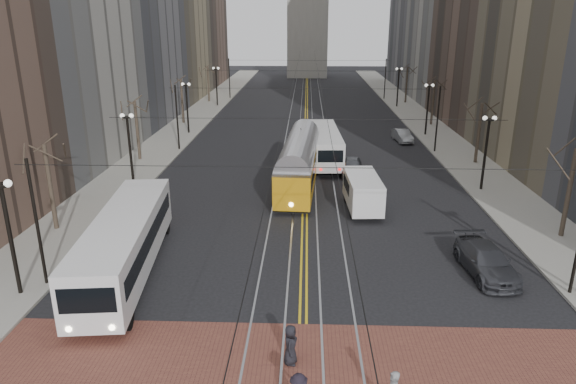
# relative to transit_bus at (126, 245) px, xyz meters

# --- Properties ---
(ground) EXTENTS (260.00, 260.00, 0.00)m
(ground) POSITION_rel_transit_bus_xyz_m (9.22, -3.42, -1.60)
(ground) COLOR black
(ground) RESTS_ON ground
(sidewalk_left) EXTENTS (5.00, 140.00, 0.15)m
(sidewalk_left) POSITION_rel_transit_bus_xyz_m (-5.78, 41.58, -1.53)
(sidewalk_left) COLOR gray
(sidewalk_left) RESTS_ON ground
(sidewalk_right) EXTENTS (5.00, 140.00, 0.15)m
(sidewalk_right) POSITION_rel_transit_bus_xyz_m (24.22, 41.58, -1.53)
(sidewalk_right) COLOR gray
(sidewalk_right) RESTS_ON ground
(crosswalk_band) EXTENTS (25.00, 6.00, 0.01)m
(crosswalk_band) POSITION_rel_transit_bus_xyz_m (9.22, -7.42, -1.60)
(crosswalk_band) COLOR brown
(crosswalk_band) RESTS_ON ground
(streetcar_rails) EXTENTS (4.80, 130.00, 0.02)m
(streetcar_rails) POSITION_rel_transit_bus_xyz_m (9.22, 41.58, -1.60)
(streetcar_rails) COLOR gray
(streetcar_rails) RESTS_ON ground
(centre_lines) EXTENTS (0.42, 130.00, 0.01)m
(centre_lines) POSITION_rel_transit_bus_xyz_m (9.22, 41.58, -1.60)
(centre_lines) COLOR gold
(centre_lines) RESTS_ON ground
(lamp_posts) EXTENTS (27.60, 57.20, 5.60)m
(lamp_posts) POSITION_rel_transit_bus_xyz_m (9.22, 25.33, 1.20)
(lamp_posts) COLOR black
(lamp_posts) RESTS_ON ground
(street_trees) EXTENTS (31.68, 53.28, 5.60)m
(street_trees) POSITION_rel_transit_bus_xyz_m (9.22, 31.83, 1.20)
(street_trees) COLOR #382D23
(street_trees) RESTS_ON ground
(trolley_wires) EXTENTS (25.96, 120.00, 6.60)m
(trolley_wires) POSITION_rel_transit_bus_xyz_m (9.22, 31.41, 2.17)
(trolley_wires) COLOR black
(trolley_wires) RESTS_ON ground
(transit_bus) EXTENTS (3.98, 13.03, 3.21)m
(transit_bus) POSITION_rel_transit_bus_xyz_m (0.00, 0.00, 0.00)
(transit_bus) COLOR white
(transit_bus) RESTS_ON ground
(streetcar) EXTENTS (3.40, 13.92, 3.25)m
(streetcar) POSITION_rel_transit_bus_xyz_m (8.72, 15.29, 0.02)
(streetcar) COLOR orange
(streetcar) RESTS_ON ground
(rear_bus) EXTENTS (2.96, 11.37, 2.94)m
(rear_bus) POSITION_rel_transit_bus_xyz_m (11.02, 22.85, -0.13)
(rear_bus) COLOR silver
(rear_bus) RESTS_ON ground
(cargo_van) EXTENTS (2.40, 5.62, 2.44)m
(cargo_van) POSITION_rel_transit_bus_xyz_m (13.22, 9.98, -0.38)
(cargo_van) COLOR white
(cargo_van) RESTS_ON ground
(sedan_grey) EXTENTS (2.11, 4.43, 1.46)m
(sedan_grey) POSITION_rel_transit_bus_xyz_m (13.22, 18.58, -0.87)
(sedan_grey) COLOR #44474C
(sedan_grey) RESTS_ON ground
(sedan_silver) EXTENTS (1.93, 4.16, 1.32)m
(sedan_silver) POSITION_rel_transit_bus_xyz_m (19.72, 31.39, -0.94)
(sedan_silver) COLOR #929599
(sedan_silver) RESTS_ON ground
(sedan_parked) EXTENTS (2.54, 5.31, 1.49)m
(sedan_parked) POSITION_rel_transit_bus_xyz_m (18.72, 0.66, -0.86)
(sedan_parked) COLOR #38393F
(sedan_parked) RESTS_ON ground
(pedestrian_a) EXTENTS (0.62, 0.87, 1.65)m
(pedestrian_a) POSITION_rel_transit_bus_xyz_m (8.76, -7.13, -0.76)
(pedestrian_a) COLOR black
(pedestrian_a) RESTS_ON crosswalk_band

